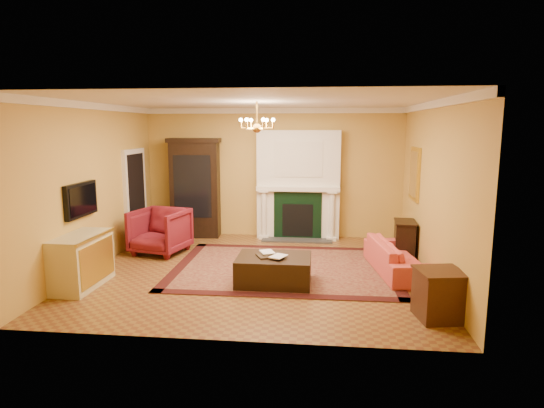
# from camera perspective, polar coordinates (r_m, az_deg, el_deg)

# --- Properties ---
(floor) EXTENTS (6.00, 5.50, 0.02)m
(floor) POSITION_cam_1_polar(r_m,az_deg,el_deg) (8.33, -1.80, -8.42)
(floor) COLOR brown
(floor) RESTS_ON ground
(ceiling) EXTENTS (6.00, 5.50, 0.02)m
(ceiling) POSITION_cam_1_polar(r_m,az_deg,el_deg) (7.93, -1.92, 12.80)
(ceiling) COLOR silver
(ceiling) RESTS_ON wall_back
(wall_back) EXTENTS (6.00, 0.02, 3.00)m
(wall_back) POSITION_cam_1_polar(r_m,az_deg,el_deg) (10.71, 0.16, 3.90)
(wall_back) COLOR gold
(wall_back) RESTS_ON floor
(wall_front) EXTENTS (6.00, 0.02, 3.00)m
(wall_front) POSITION_cam_1_polar(r_m,az_deg,el_deg) (5.31, -5.93, -2.06)
(wall_front) COLOR gold
(wall_front) RESTS_ON floor
(wall_left) EXTENTS (0.02, 5.50, 3.00)m
(wall_left) POSITION_cam_1_polar(r_m,az_deg,el_deg) (8.91, -21.42, 2.07)
(wall_left) COLOR gold
(wall_left) RESTS_ON floor
(wall_right) EXTENTS (0.02, 5.50, 3.00)m
(wall_right) POSITION_cam_1_polar(r_m,az_deg,el_deg) (8.15, 19.62, 1.52)
(wall_right) COLOR gold
(wall_right) RESTS_ON floor
(fireplace) EXTENTS (1.90, 0.70, 2.50)m
(fireplace) POSITION_cam_1_polar(r_m,az_deg,el_deg) (10.52, 3.31, 2.10)
(fireplace) COLOR white
(fireplace) RESTS_ON wall_back
(crown_molding) EXTENTS (6.00, 5.50, 0.12)m
(crown_molding) POSITION_cam_1_polar(r_m,az_deg,el_deg) (8.87, -1.05, 12.02)
(crown_molding) COLOR white
(crown_molding) RESTS_ON ceiling
(doorway) EXTENTS (0.08, 1.05, 2.10)m
(doorway) POSITION_cam_1_polar(r_m,az_deg,el_deg) (10.48, -16.75, 0.85)
(doorway) COLOR silver
(doorway) RESTS_ON wall_left
(tv_panel) EXTENTS (0.09, 0.95, 0.58)m
(tv_panel) POSITION_cam_1_polar(r_m,az_deg,el_deg) (8.38, -22.84, 0.50)
(tv_panel) COLOR black
(tv_panel) RESTS_ON wall_left
(gilt_mirror) EXTENTS (0.06, 0.76, 1.05)m
(gilt_mirror) POSITION_cam_1_polar(r_m,az_deg,el_deg) (9.48, 17.46, 3.62)
(gilt_mirror) COLOR gold
(gilt_mirror) RESTS_ON wall_right
(chandelier) EXTENTS (0.63, 0.55, 0.53)m
(chandelier) POSITION_cam_1_polar(r_m,az_deg,el_deg) (7.92, -1.90, 9.90)
(chandelier) COLOR #BE8D34
(chandelier) RESTS_ON ceiling
(oriental_rug) EXTENTS (4.06, 3.06, 0.02)m
(oriental_rug) POSITION_cam_1_polar(r_m,az_deg,el_deg) (8.47, 1.56, -7.99)
(oriental_rug) COLOR #410D0E
(oriental_rug) RESTS_ON floor
(china_cabinet) EXTENTS (1.14, 0.58, 2.22)m
(china_cabinet) POSITION_cam_1_polar(r_m,az_deg,el_deg) (10.83, -9.58, 1.75)
(china_cabinet) COLOR black
(china_cabinet) RESTS_ON floor
(wingback_armchair) EXTENTS (1.18, 1.13, 1.02)m
(wingback_armchair) POSITION_cam_1_polar(r_m,az_deg,el_deg) (9.59, -13.89, -3.07)
(wingback_armchair) COLOR maroon
(wingback_armchair) RESTS_ON floor
(pedestal_table) EXTENTS (0.42, 0.42, 0.75)m
(pedestal_table) POSITION_cam_1_polar(r_m,az_deg,el_deg) (10.15, -13.82, -2.78)
(pedestal_table) COLOR black
(pedestal_table) RESTS_ON floor
(commode) EXTENTS (0.57, 1.17, 0.86)m
(commode) POSITION_cam_1_polar(r_m,az_deg,el_deg) (8.03, -22.81, -6.60)
(commode) COLOR #B9B187
(commode) RESTS_ON floor
(coral_sofa) EXTENTS (0.83, 2.00, 0.76)m
(coral_sofa) POSITION_cam_1_polar(r_m,az_deg,el_deg) (8.42, 15.50, -5.81)
(coral_sofa) COLOR #C7433F
(coral_sofa) RESTS_ON floor
(end_table) EXTENTS (0.64, 0.64, 0.65)m
(end_table) POSITION_cam_1_polar(r_m,az_deg,el_deg) (6.64, 20.23, -10.76)
(end_table) COLOR #351D0E
(end_table) RESTS_ON floor
(console_table) EXTENTS (0.43, 0.68, 0.72)m
(console_table) POSITION_cam_1_polar(r_m,az_deg,el_deg) (9.39, 16.27, -4.39)
(console_table) COLOR black
(console_table) RESTS_ON floor
(leather_ottoman) EXTENTS (1.21, 0.88, 0.45)m
(leather_ottoman) POSITION_cam_1_polar(r_m,az_deg,el_deg) (7.59, 0.23, -8.24)
(leather_ottoman) COLOR black
(leather_ottoman) RESTS_ON oriental_rug
(ottoman_tray) EXTENTS (0.49, 0.45, 0.03)m
(ottoman_tray) POSITION_cam_1_polar(r_m,az_deg,el_deg) (7.53, -0.30, -6.49)
(ottoman_tray) COLOR black
(ottoman_tray) RESTS_ON leather_ottoman
(book_a) EXTENTS (0.20, 0.11, 0.28)m
(book_a) POSITION_cam_1_polar(r_m,az_deg,el_deg) (7.56, -1.38, -5.20)
(book_a) COLOR gray
(book_a) RESTS_ON ottoman_tray
(book_b) EXTENTS (0.20, 0.11, 0.29)m
(book_b) POSITION_cam_1_polar(r_m,az_deg,el_deg) (7.41, 0.10, -5.48)
(book_b) COLOR gray
(book_b) RESTS_ON ottoman_tray
(topiary_left) EXTENTS (0.14, 0.14, 0.38)m
(topiary_left) POSITION_cam_1_polar(r_m,az_deg,el_deg) (10.49, 0.27, 3.45)
(topiary_left) COLOR gray
(topiary_left) RESTS_ON fireplace
(topiary_right) EXTENTS (0.15, 0.15, 0.40)m
(topiary_right) POSITION_cam_1_polar(r_m,az_deg,el_deg) (10.44, 7.61, 3.38)
(topiary_right) COLOR gray
(topiary_right) RESTS_ON fireplace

